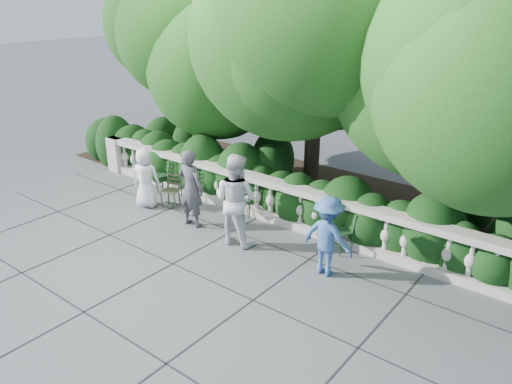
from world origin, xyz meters
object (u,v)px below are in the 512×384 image
Objects in this scene: person_businessman at (146,178)px; chair_e at (334,252)px; person_casual_man at (235,199)px; chair_c at (237,222)px; chair_a at (156,192)px; chair_weathered at (169,209)px; person_woman_grey at (191,188)px; chair_b at (186,205)px; person_older_blue at (328,236)px.

chair_e is at bearing 166.64° from person_businessman.
person_casual_man is (2.93, -0.09, 0.23)m from person_businessman.
person_casual_man is at bearing 155.66° from person_businessman.
chair_c is 0.43× the size of person_casual_man.
chair_a is at bearing -75.20° from person_businessman.
chair_a is at bearing 135.67° from chair_weathered.
person_woman_grey is at bearing 154.78° from person_businessman.
person_casual_man is at bearing -134.94° from chair_e.
person_businessman is (-0.69, -0.64, 0.74)m from chair_b.
chair_a is 2.88m from chair_c.
chair_b and chair_c have the same top height.
person_casual_man reaches higher than chair_weathered.
chair_e is 1.00× the size of chair_weathered.
person_older_blue reaches higher than chair_weathered.
person_woman_grey is at bearing -49.69° from chair_b.
chair_weathered is 0.54× the size of person_older_blue.
person_woman_grey is (-0.69, -0.75, 0.89)m from chair_c.
person_older_blue is (5.64, -0.74, 0.78)m from chair_a.
person_woman_grey is at bearing -6.76° from person_casual_man.
chair_weathered is 1.40m from person_woman_grey.
chair_a is 0.57× the size of person_businessman.
chair_weathered is at bearing -1.03° from person_older_blue.
chair_c is at bearing -12.54° from person_older_blue.
chair_b and chair_e have the same top height.
person_businessman reaches higher than chair_weathered.
chair_e is 4.27m from chair_weathered.
chair_c is 2.53m from person_businessman.
chair_a is 0.47× the size of person_woman_grey.
person_older_blue is at bearing 177.42° from person_woman_grey.
person_older_blue is at bearing -20.59° from chair_weathered.
person_woman_grey reaches higher than person_businessman.
person_woman_grey reaches higher than chair_e.
chair_b is at bearing -159.75° from person_businessman.
chair_c is 0.47× the size of person_woman_grey.
chair_e is 0.47× the size of person_woman_grey.
chair_e is at bearing 15.51° from chair_a.
chair_c is 2.94m from person_older_blue.
person_casual_man reaches higher than chair_b.
person_woman_grey is (1.63, -0.08, 0.15)m from person_businessman.
person_woman_grey is 1.30m from person_casual_man.
chair_e is at bearing -10.20° from chair_weathered.
chair_weathered is (1.14, -0.56, 0.00)m from chair_a.
chair_c and chair_e have the same top height.
person_woman_grey reaches higher than chair_c.
chair_c is at bearing -57.57° from person_casual_man.
person_woman_grey reaches higher than chair_b.
person_businessman is 1.64m from person_woman_grey.
person_casual_man is (-1.87, -0.87, 0.97)m from chair_e.
person_casual_man reaches higher than person_businessman.
person_woman_grey reaches higher than person_older_blue.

